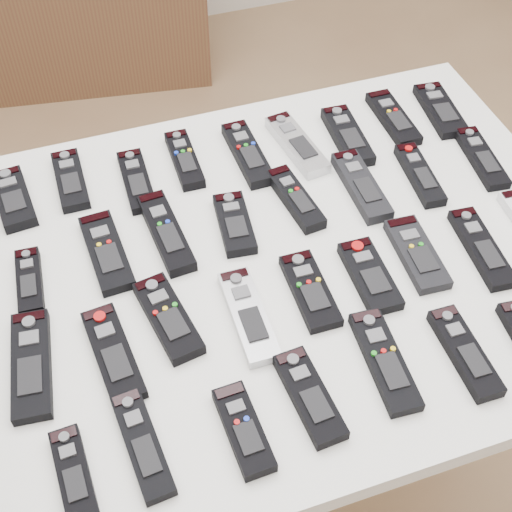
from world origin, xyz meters
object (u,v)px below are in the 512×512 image
object	(u,v)px
remote_24	(310,291)
remote_33	(310,396)
remote_20	(31,365)
remote_31	(142,444)
remote_35	(465,352)
remote_27	(481,248)
remote_9	(440,110)
remote_18	(482,158)
remote_14	(235,224)
remote_32	(244,430)
remote_8	(393,118)
remote_22	(168,318)
table	(256,284)
remote_7	(347,136)
remote_1	(13,199)
remote_21	(113,354)
remote_17	(420,175)
remote_11	(30,282)
remote_34	(385,361)
remote_6	(297,145)
remote_15	(296,199)
remote_30	(74,474)
remote_13	(166,232)
remote_16	(361,186)
remote_23	(249,316)
remote_4	(185,160)
remote_5	(248,154)
remote_2	(70,180)
remote_26	(417,254)
remote_3	(137,181)
remote_12	(107,252)
remote_25	(370,276)

from	to	relation	value
remote_24	remote_33	world-z (taller)	remote_33
remote_20	remote_31	world-z (taller)	remote_20
remote_33	remote_35	size ratio (longest dim) A/B	0.96
remote_27	remote_35	bearing A→B (deg)	-121.90
remote_9	remote_18	xyz separation A→B (m)	(0.00, -0.17, -0.00)
remote_14	remote_32	distance (m)	0.42
remote_8	remote_22	bearing A→B (deg)	-147.86
table	remote_7	world-z (taller)	remote_7
remote_1	remote_31	world-z (taller)	remote_1
remote_21	remote_32	size ratio (longest dim) A/B	1.26
remote_24	remote_17	bearing A→B (deg)	33.85
remote_20	remote_32	world-z (taller)	remote_32
remote_14	remote_32	xyz separation A→B (m)	(-0.11, -0.40, 0.00)
remote_11	remote_22	distance (m)	0.26
remote_34	remote_6	bearing A→B (deg)	87.74
remote_14	remote_27	bearing A→B (deg)	-19.89
remote_27	remote_33	distance (m)	0.44
remote_1	remote_7	distance (m)	0.68
remote_9	remote_6	bearing A→B (deg)	-172.11
remote_15	remote_20	size ratio (longest dim) A/B	0.85
remote_11	remote_30	xyz separation A→B (m)	(0.02, -0.37, 0.00)
remote_7	remote_33	world-z (taller)	same
remote_21	remote_20	bearing A→B (deg)	164.94
remote_24	remote_14	bearing A→B (deg)	112.66
remote_13	remote_16	bearing A→B (deg)	-4.30
remote_16	remote_23	size ratio (longest dim) A/B	0.99
remote_4	remote_30	distance (m)	0.67
table	remote_31	distance (m)	0.39
remote_5	remote_21	bearing A→B (deg)	-133.47
remote_2	remote_26	bearing A→B (deg)	-34.58
remote_9	remote_30	world-z (taller)	remote_30
remote_17	remote_34	world-z (taller)	same
remote_7	remote_15	bearing A→B (deg)	-137.15
remote_5	remote_13	world-z (taller)	same
remote_26	remote_23	bearing A→B (deg)	-170.93
remote_7	remote_16	distance (m)	0.15
remote_3	remote_30	bearing A→B (deg)	-109.16
remote_6	remote_5	bearing A→B (deg)	169.78
remote_23	remote_27	world-z (taller)	same
remote_18	remote_33	xyz separation A→B (m)	(-0.53, -0.40, 0.00)
remote_9	remote_17	bearing A→B (deg)	-122.64
remote_12	remote_23	xyz separation A→B (m)	(0.20, -0.21, 0.00)
remote_2	remote_21	size ratio (longest dim) A/B	0.88
remote_8	remote_17	distance (m)	0.18
remote_8	remote_23	xyz separation A→B (m)	(-0.46, -0.39, 0.00)
remote_5	remote_35	size ratio (longest dim) A/B	1.10
remote_24	remote_12	bearing A→B (deg)	148.83
remote_6	remote_17	distance (m)	0.25
remote_16	remote_25	size ratio (longest dim) A/B	1.20
remote_22	remote_33	world-z (taller)	same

